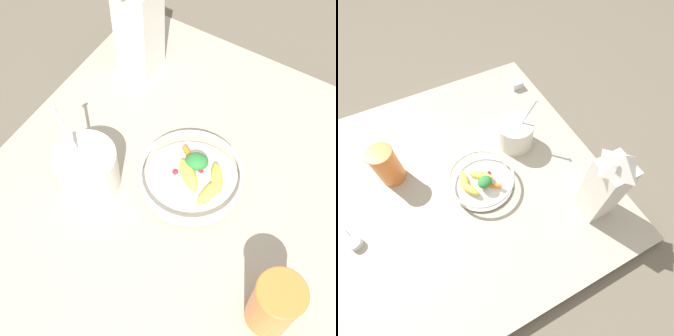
{
  "view_description": "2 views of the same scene",
  "coord_description": "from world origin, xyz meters",
  "views": [
    {
      "loc": [
        -0.41,
        -0.16,
        0.95
      ],
      "look_at": [
        0.02,
        0.11,
        0.13
      ],
      "focal_mm": 50.0,
      "sensor_mm": 36.0,
      "label": 1
    },
    {
      "loc": [
        0.5,
        -0.06,
        0.86
      ],
      "look_at": [
        0.07,
        0.16,
        0.1
      ],
      "focal_mm": 28.0,
      "sensor_mm": 36.0,
      "label": 2
    }
  ],
  "objects": [
    {
      "name": "ground_plane",
      "position": [
        0.0,
        0.0,
        0.0
      ],
      "size": [
        6.0,
        6.0,
        0.0
      ],
      "primitive_type": "plane",
      "color": "#665B4C"
    },
    {
      "name": "countertop",
      "position": [
        0.0,
        0.0,
        0.02
      ],
      "size": [
        1.01,
        1.01,
        0.04
      ],
      "color": "#B2A893",
      "rests_on": "ground_plane"
    },
    {
      "name": "fruit_bowl",
      "position": [
        0.06,
        0.07,
        0.07
      ],
      "size": [
        0.23,
        0.23,
        0.07
      ],
      "color": "silver",
      "rests_on": "countertop"
    },
    {
      "name": "milk_carton",
      "position": [
        0.31,
        0.37,
        0.19
      ],
      "size": [
        0.09,
        0.09,
        0.3
      ],
      "color": "silver",
      "rests_on": "countertop"
    },
    {
      "name": "yogurt_tub",
      "position": [
        -0.05,
        0.27,
        0.1
      ],
      "size": [
        0.13,
        0.14,
        0.21
      ],
      "color": "silver",
      "rests_on": "countertop"
    },
    {
      "name": "drinking_cup",
      "position": [
        -0.12,
        -0.2,
        0.12
      ],
      "size": [
        0.09,
        0.09,
        0.15
      ],
      "color": "orange",
      "rests_on": "countertop"
    }
  ]
}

